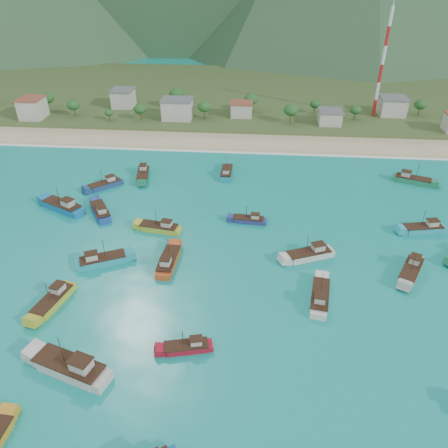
# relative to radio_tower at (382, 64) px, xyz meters

# --- Properties ---
(ground) EXTENTS (600.00, 600.00, 0.00)m
(ground) POSITION_rel_radio_tower_xyz_m (-45.97, -108.00, -21.74)
(ground) COLOR #0C8284
(ground) RESTS_ON ground
(beach) EXTENTS (400.00, 18.00, 1.20)m
(beach) POSITION_rel_radio_tower_xyz_m (-45.97, -29.00, -21.74)
(beach) COLOR beige
(beach) RESTS_ON ground
(land) EXTENTS (400.00, 110.00, 2.40)m
(land) POSITION_rel_radio_tower_xyz_m (-45.97, 32.00, -21.74)
(land) COLOR #385123
(land) RESTS_ON ground
(surf_line) EXTENTS (400.00, 2.50, 0.08)m
(surf_line) POSITION_rel_radio_tower_xyz_m (-45.97, -38.50, -21.74)
(surf_line) COLOR white
(surf_line) RESTS_ON ground
(village) EXTENTS (212.40, 28.74, 7.58)m
(village) POSITION_rel_radio_tower_xyz_m (-42.28, -5.22, -16.90)
(village) COLOR beige
(village) RESTS_ON ground
(vegetation) EXTENTS (275.64, 26.18, 9.04)m
(vegetation) POSITION_rel_radio_tower_xyz_m (-51.76, -4.22, -16.50)
(vegetation) COLOR #235623
(vegetation) RESTS_ON ground
(radio_tower) EXTENTS (1.20, 1.20, 40.29)m
(radio_tower) POSITION_rel_radio_tower_xyz_m (0.00, 0.00, 0.00)
(radio_tower) COLOR red
(radio_tower) RESTS_ON ground
(boat_4) EXTENTS (11.39, 7.26, 6.49)m
(boat_4) POSITION_rel_radio_tower_xyz_m (-33.13, -97.77, -20.96)
(boat_4) COLOR beige
(boat_4) RESTS_ON ground
(boat_6) EXTENTS (10.62, 4.65, 6.07)m
(boat_6) POSITION_rel_radio_tower_xyz_m (-68.89, -89.60, -21.03)
(boat_6) COLOR gold
(boat_6) RESTS_ON ground
(boat_7) EXTENTS (8.77, 3.27, 5.07)m
(boat_7) POSITION_rel_radio_tower_xyz_m (-47.20, -83.73, -21.22)
(boat_7) COLOR navy
(boat_7) RESTS_ON ground
(boat_8) EXTENTS (14.08, 8.04, 7.98)m
(boat_8) POSITION_rel_radio_tower_xyz_m (-74.24, -132.95, -20.69)
(boat_8) COLOR beige
(boat_8) RESTS_ON ground
(boat_11) EXTENTS (10.90, 5.08, 6.20)m
(boat_11) POSITION_rel_radio_tower_xyz_m (-4.41, -84.47, -21.01)
(boat_11) COLOR #24A2B4
(boat_11) RESTS_ON ground
(boat_15) EXTENTS (12.95, 8.93, 7.45)m
(boat_15) POSITION_rel_radio_tower_xyz_m (-96.59, -81.88, -20.78)
(boat_15) COLOR #116AA5
(boat_15) RESTS_ON ground
(boat_16) EXTENTS (11.25, 7.56, 6.45)m
(boat_16) POSITION_rel_radio_tower_xyz_m (-78.72, -103.90, -20.96)
(boat_16) COLOR teal
(boat_16) RESTS_ON ground
(boat_17) EXTENTS (9.55, 9.07, 6.01)m
(boat_17) POSITION_rel_radio_tower_xyz_m (-89.64, -67.94, -21.04)
(boat_17) COLOR navy
(boat_17) RESTS_ON ground
(boat_18) EXTENTS (5.64, 11.13, 6.31)m
(boat_18) POSITION_rel_radio_tower_xyz_m (-83.96, -117.35, -20.99)
(boat_18) COLOR gold
(boat_18) RESTS_ON ground
(boat_19) EXTENTS (7.86, 11.05, 6.38)m
(boat_19) POSITION_rel_radio_tower_xyz_m (-12.00, -101.66, -20.98)
(boat_19) COLOR #B3AFA3
(boat_19) RESTS_ON ground
(boat_20) EXTENTS (8.86, 4.37, 5.03)m
(boat_20) POSITION_rel_radio_tower_xyz_m (-56.19, -126.59, -21.22)
(boat_20) COLOR maroon
(boat_20) RESTS_ON ground
(boat_21) EXTENTS (11.53, 6.92, 6.55)m
(boat_21) POSITION_rel_radio_tower_xyz_m (0.25, -57.24, -20.95)
(boat_21) COLOR #227D54
(boat_21) RESTS_ON ground
(boat_22) EXTENTS (3.05, 10.30, 6.09)m
(boat_22) POSITION_rel_radio_tower_xyz_m (-55.07, -56.87, -21.03)
(boat_22) COLOR teal
(boat_22) RESTS_ON ground
(boat_24) EXTENTS (8.37, 10.87, 6.38)m
(boat_24) POSITION_rel_radio_tower_xyz_m (-85.93, -83.21, -20.98)
(boat_24) COLOR #1E3F93
(boat_24) RESTS_ON ground
(boat_25) EXTENTS (4.88, 11.28, 6.44)m
(boat_25) POSITION_rel_radio_tower_xyz_m (-32.23, -111.96, -20.97)
(boat_25) COLOR silver
(boat_25) RESTS_ON ground
(boat_26) EXTENTS (3.78, 11.14, 6.50)m
(boat_26) POSITION_rel_radio_tower_xyz_m (-64.08, -103.03, -20.96)
(boat_26) COLOR #BD491E
(boat_26) RESTS_ON ground
(boat_27) EXTENTS (4.98, 11.08, 6.32)m
(boat_27) POSITION_rel_radio_tower_xyz_m (-80.23, -60.44, -20.99)
(boat_27) COLOR #186847
(boat_27) RESTS_ON ground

